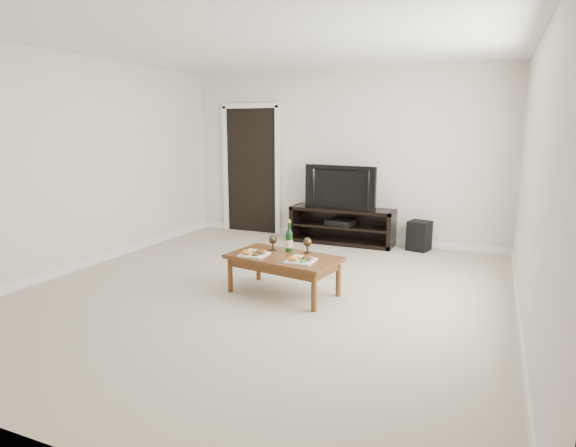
# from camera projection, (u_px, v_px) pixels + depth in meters

# --- Properties ---
(floor) EXTENTS (5.50, 5.50, 0.00)m
(floor) POSITION_uv_depth(u_px,v_px,m) (263.00, 292.00, 5.17)
(floor) COLOR #B9AB95
(floor) RESTS_ON ground
(back_wall) EXTENTS (5.00, 0.04, 2.60)m
(back_wall) POSITION_uv_depth(u_px,v_px,m) (342.00, 157.00, 7.41)
(back_wall) COLOR beige
(back_wall) RESTS_ON ground
(ceiling) EXTENTS (5.00, 5.50, 0.04)m
(ceiling) POSITION_uv_depth(u_px,v_px,m) (261.00, 35.00, 4.66)
(ceiling) COLOR white
(ceiling) RESTS_ON back_wall
(doorway) EXTENTS (0.90, 0.02, 2.05)m
(doorway) POSITION_uv_depth(u_px,v_px,m) (252.00, 171.00, 8.03)
(doorway) COLOR black
(doorway) RESTS_ON ground
(media_console) EXTENTS (1.57, 0.45, 0.55)m
(media_console) POSITION_uv_depth(u_px,v_px,m) (342.00, 226.00, 7.32)
(media_console) COLOR black
(media_console) RESTS_ON ground
(television) EXTENTS (1.13, 0.29, 0.65)m
(television) POSITION_uv_depth(u_px,v_px,m) (343.00, 186.00, 7.20)
(television) COLOR black
(television) RESTS_ON media_console
(av_receiver) EXTENTS (0.43, 0.35, 0.08)m
(av_receiver) POSITION_uv_depth(u_px,v_px,m) (340.00, 222.00, 7.31)
(av_receiver) COLOR black
(av_receiver) RESTS_ON media_console
(subwoofer) EXTENTS (0.35, 0.35, 0.43)m
(subwoofer) POSITION_uv_depth(u_px,v_px,m) (419.00, 236.00, 6.92)
(subwoofer) COLOR black
(subwoofer) RESTS_ON ground
(coffee_table) EXTENTS (1.25, 0.82, 0.42)m
(coffee_table) POSITION_uv_depth(u_px,v_px,m) (284.00, 275.00, 5.09)
(coffee_table) COLOR brown
(coffee_table) RESTS_ON ground
(plate_left) EXTENTS (0.27, 0.27, 0.07)m
(plate_left) POSITION_uv_depth(u_px,v_px,m) (254.00, 252.00, 5.06)
(plate_left) COLOR white
(plate_left) RESTS_ON coffee_table
(plate_right) EXTENTS (0.27, 0.27, 0.07)m
(plate_right) POSITION_uv_depth(u_px,v_px,m) (301.00, 258.00, 4.82)
(plate_right) COLOR white
(plate_right) RESTS_ON coffee_table
(wine_bottle) EXTENTS (0.07, 0.07, 0.35)m
(wine_bottle) POSITION_uv_depth(u_px,v_px,m) (289.00, 236.00, 5.19)
(wine_bottle) COLOR black
(wine_bottle) RESTS_ON coffee_table
(goblet_left) EXTENTS (0.09, 0.09, 0.17)m
(goblet_left) POSITION_uv_depth(u_px,v_px,m) (273.00, 243.00, 5.25)
(goblet_left) COLOR #3A2E20
(goblet_left) RESTS_ON coffee_table
(goblet_right) EXTENTS (0.09, 0.09, 0.17)m
(goblet_right) POSITION_uv_depth(u_px,v_px,m) (307.00, 245.00, 5.14)
(goblet_right) COLOR #3A2E20
(goblet_right) RESTS_ON coffee_table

